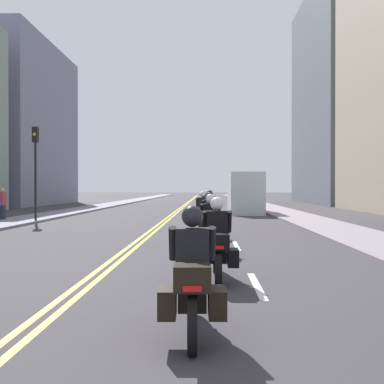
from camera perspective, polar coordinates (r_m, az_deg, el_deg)
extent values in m
plane|color=#373438|center=(48.80, -0.86, -1.58)|extent=(264.00, 264.00, 0.00)
cube|color=gray|center=(49.73, -9.63, -1.48)|extent=(2.65, 144.00, 0.12)
cube|color=gray|center=(49.04, 8.03, -1.50)|extent=(2.65, 144.00, 0.12)
cube|color=yellow|center=(48.81, -1.00, -1.57)|extent=(0.12, 132.00, 0.01)
cube|color=yellow|center=(48.80, -0.72, -1.57)|extent=(0.12, 132.00, 0.01)
cube|color=silver|center=(8.95, 7.69, -10.94)|extent=(0.14, 2.40, 0.01)
cube|color=silver|center=(14.85, 5.28, -6.35)|extent=(0.14, 2.40, 0.01)
cube|color=silver|center=(20.82, 4.26, -4.38)|extent=(0.14, 2.40, 0.01)
cube|color=silver|center=(26.79, 3.70, -3.29)|extent=(0.14, 2.40, 0.01)
cube|color=silver|center=(32.78, 3.34, -2.59)|extent=(0.14, 2.40, 0.01)
cube|color=silver|center=(38.77, 3.09, -2.11)|extent=(0.14, 2.40, 0.01)
cube|color=silver|center=(44.76, 2.91, -1.76)|extent=(0.14, 2.40, 0.01)
cube|color=silver|center=(50.76, 2.78, -1.49)|extent=(0.14, 2.40, 0.01)
cube|color=silver|center=(56.76, 2.67, -1.28)|extent=(0.14, 2.40, 0.01)
cube|color=gray|center=(54.22, -20.87, 7.45)|extent=(9.47, 18.32, 16.72)
cube|color=slate|center=(58.17, 18.08, 10.67)|extent=(9.14, 20.35, 24.13)
cylinder|color=black|center=(6.70, 0.03, -12.18)|extent=(0.12, 0.62, 0.61)
cylinder|color=black|center=(5.29, 0.03, -15.64)|extent=(0.12, 0.62, 0.61)
cube|color=silver|center=(6.63, 0.03, -9.42)|extent=(0.15, 0.32, 0.04)
cube|color=black|center=(5.93, 0.03, -11.08)|extent=(0.35, 1.11, 0.40)
cube|color=black|center=(5.24, 0.03, -10.16)|extent=(0.41, 0.37, 0.28)
cube|color=red|center=(5.07, 0.03, -11.45)|extent=(0.20, 0.04, 0.06)
cube|color=black|center=(5.53, -2.95, -12.99)|extent=(0.21, 0.45, 0.32)
cube|color=black|center=(5.53, 3.01, -12.99)|extent=(0.21, 0.45, 0.32)
cube|color=#B2C1CC|center=(6.32, 0.03, -6.86)|extent=(0.36, 0.13, 0.36)
cube|color=black|center=(5.80, 0.03, -6.80)|extent=(0.41, 0.27, 0.50)
cylinder|color=black|center=(5.95, -2.30, -6.14)|extent=(0.11, 0.28, 0.45)
cylinder|color=black|center=(5.95, 2.35, -6.14)|extent=(0.11, 0.28, 0.45)
sphere|color=black|center=(5.80, 0.03, -2.92)|extent=(0.26, 0.26, 0.26)
cylinder|color=black|center=(10.17, 2.86, -7.78)|extent=(0.12, 0.63, 0.62)
cylinder|color=black|center=(8.62, 3.14, -9.28)|extent=(0.12, 0.63, 0.62)
cube|color=silver|center=(10.13, 2.86, -5.92)|extent=(0.14, 0.32, 0.04)
cube|color=black|center=(9.36, 2.99, -6.78)|extent=(0.33, 1.20, 0.40)
cube|color=black|center=(8.63, 3.12, -5.92)|extent=(0.40, 0.36, 0.28)
cube|color=red|center=(8.45, 3.16, -6.60)|extent=(0.20, 0.03, 0.06)
cube|color=black|center=(8.90, 1.26, -7.80)|extent=(0.20, 0.44, 0.32)
cube|color=black|center=(8.92, 4.89, -7.79)|extent=(0.20, 0.44, 0.32)
cube|color=#B2C1CC|center=(9.82, 2.91, -4.20)|extent=(0.36, 0.12, 0.36)
cube|color=black|center=(9.26, 3.00, -3.93)|extent=(0.40, 0.26, 0.54)
cylinder|color=black|center=(9.40, 1.51, -3.55)|extent=(0.10, 0.28, 0.45)
cylinder|color=black|center=(9.41, 4.44, -3.55)|extent=(0.10, 0.28, 0.45)
sphere|color=white|center=(9.27, 3.00, -1.38)|extent=(0.26, 0.26, 0.26)
cylinder|color=black|center=(14.04, 2.09, -5.47)|extent=(0.14, 0.64, 0.63)
cylinder|color=black|center=(12.47, 2.35, -6.22)|extent=(0.14, 0.64, 0.63)
cube|color=silver|center=(14.01, 2.09, -4.10)|extent=(0.15, 0.32, 0.04)
cube|color=black|center=(13.23, 2.21, -4.62)|extent=(0.36, 1.21, 0.40)
cube|color=black|center=(12.50, 2.33, -3.91)|extent=(0.41, 0.37, 0.28)
cube|color=red|center=(12.32, 2.37, -4.34)|extent=(0.20, 0.04, 0.06)
cube|color=black|center=(12.76, 1.03, -5.26)|extent=(0.21, 0.45, 0.32)
cube|color=black|center=(12.78, 3.55, -5.25)|extent=(0.21, 0.45, 0.32)
cube|color=#B2C1CC|center=(13.71, 2.13, -2.85)|extent=(0.36, 0.13, 0.36)
cube|color=black|center=(13.15, 2.22, -2.59)|extent=(0.41, 0.27, 0.55)
cylinder|color=black|center=(13.29, 1.16, -2.34)|extent=(0.11, 0.28, 0.45)
cylinder|color=black|center=(13.30, 3.23, -2.33)|extent=(0.11, 0.28, 0.45)
sphere|color=white|center=(13.16, 2.22, -0.78)|extent=(0.26, 0.26, 0.26)
cylinder|color=black|center=(18.05, 2.29, -4.16)|extent=(0.15, 0.63, 0.62)
cylinder|color=black|center=(16.55, 2.03, -4.58)|extent=(0.15, 0.63, 0.62)
cube|color=silver|center=(18.02, 2.29, -3.11)|extent=(0.16, 0.33, 0.04)
cube|color=black|center=(17.28, 2.17, -3.44)|extent=(0.39, 1.16, 0.40)
cube|color=black|center=(16.59, 2.04, -2.84)|extent=(0.42, 0.38, 0.28)
cube|color=red|center=(16.40, 2.01, -3.16)|extent=(0.20, 0.04, 0.06)
cube|color=black|center=(16.85, 1.13, -3.88)|extent=(0.23, 0.45, 0.32)
cube|color=black|center=(16.82, 3.04, -3.89)|extent=(0.23, 0.45, 0.32)
cube|color=#B2C1CC|center=(17.74, 2.25, -2.10)|extent=(0.37, 0.14, 0.36)
cube|color=black|center=(17.20, 2.16, -1.84)|extent=(0.41, 0.28, 0.57)
cylinder|color=black|center=(17.36, 1.39, -1.66)|extent=(0.12, 0.29, 0.45)
cylinder|color=black|center=(17.34, 2.98, -1.66)|extent=(0.12, 0.29, 0.45)
sphere|color=black|center=(17.22, 2.16, -0.43)|extent=(0.26, 0.26, 0.26)
cylinder|color=black|center=(21.88, 1.31, -3.33)|extent=(0.14, 0.63, 0.63)
cylinder|color=black|center=(20.28, 1.18, -3.63)|extent=(0.14, 0.63, 0.63)
cube|color=silver|center=(21.86, 1.31, -2.46)|extent=(0.15, 0.32, 0.04)
cube|color=black|center=(21.06, 1.25, -2.72)|extent=(0.35, 1.22, 0.40)
cube|color=black|center=(20.33, 1.18, -2.21)|extent=(0.41, 0.37, 0.28)
cube|color=red|center=(20.15, 1.17, -2.46)|extent=(0.20, 0.03, 0.06)
cube|color=black|center=(20.60, 0.43, -3.07)|extent=(0.21, 0.44, 0.32)
cube|color=black|center=(20.58, 1.99, -3.07)|extent=(0.21, 0.44, 0.32)
cube|color=#B2C1CC|center=(21.56, 1.29, -1.63)|extent=(0.36, 0.13, 0.36)
cube|color=black|center=(20.99, 1.24, -1.41)|extent=(0.41, 0.27, 0.56)
cylinder|color=black|center=(21.15, 0.61, -1.26)|extent=(0.11, 0.28, 0.45)
cylinder|color=black|center=(21.13, 1.91, -1.27)|extent=(0.11, 0.28, 0.45)
sphere|color=white|center=(21.01, 1.25, -0.27)|extent=(0.26, 0.26, 0.26)
cylinder|color=black|center=(25.35, 2.05, -2.79)|extent=(0.16, 0.64, 0.64)
cylinder|color=black|center=(23.81, 2.25, -3.01)|extent=(0.16, 0.64, 0.64)
cube|color=silver|center=(25.34, 2.05, -2.03)|extent=(0.16, 0.33, 0.04)
cube|color=black|center=(24.57, 2.15, -2.25)|extent=(0.38, 1.19, 0.40)
cube|color=black|center=(23.87, 2.24, -1.80)|extent=(0.42, 0.38, 0.28)
cube|color=red|center=(23.68, 2.27, -2.01)|extent=(0.20, 0.04, 0.06)
cube|color=black|center=(24.10, 1.55, -2.54)|extent=(0.22, 0.45, 0.32)
cube|color=black|center=(24.13, 2.88, -2.53)|extent=(0.22, 0.45, 0.32)
cube|color=#B2C1CC|center=(25.05, 2.09, -1.32)|extent=(0.37, 0.14, 0.36)
cube|color=black|center=(24.50, 2.16, -1.09)|extent=(0.41, 0.28, 0.59)
cylinder|color=black|center=(24.64, 1.58, -0.97)|extent=(0.11, 0.29, 0.45)
cylinder|color=black|center=(24.66, 2.69, -0.96)|extent=(0.11, 0.29, 0.45)
sphere|color=black|center=(24.52, 2.15, -0.07)|extent=(0.26, 0.26, 0.26)
cylinder|color=black|center=(29.62, 1.80, -2.29)|extent=(0.14, 0.67, 0.66)
cylinder|color=black|center=(27.98, 1.71, -2.45)|extent=(0.14, 0.67, 0.66)
cube|color=silver|center=(29.60, 1.80, -1.61)|extent=(0.15, 0.32, 0.04)
cube|color=black|center=(28.79, 1.76, -1.81)|extent=(0.35, 1.25, 0.40)
cube|color=black|center=(28.04, 1.72, -1.43)|extent=(0.41, 0.37, 0.28)
cube|color=red|center=(27.86, 1.71, -1.60)|extent=(0.20, 0.04, 0.06)
cube|color=black|center=(28.31, 1.17, -2.06)|extent=(0.21, 0.45, 0.32)
cube|color=black|center=(28.30, 2.30, -2.06)|extent=(0.21, 0.45, 0.32)
cube|color=#B2C1CC|center=(29.30, 1.79, -1.03)|extent=(0.36, 0.13, 0.36)
cube|color=black|center=(28.72, 1.76, -0.88)|extent=(0.41, 0.27, 0.54)
cylinder|color=black|center=(28.88, 1.29, -0.77)|extent=(0.11, 0.28, 0.45)
cylinder|color=black|center=(28.87, 2.24, -0.77)|extent=(0.11, 0.28, 0.45)
sphere|color=white|center=(28.75, 1.76, -0.06)|extent=(0.26, 0.26, 0.26)
cylinder|color=black|center=(26.13, -18.12, 1.17)|extent=(0.12, 0.12, 4.19)
cube|color=black|center=(26.27, -18.14, 6.51)|extent=(0.28, 0.28, 0.80)
sphere|color=yellow|center=(26.13, -18.25, 6.54)|extent=(0.18, 0.18, 0.18)
cube|color=#252D38|center=(27.04, -21.62, -2.39)|extent=(0.24, 0.31, 0.86)
cube|color=#B1383F|center=(27.01, -21.63, -0.75)|extent=(0.28, 0.39, 0.68)
sphere|color=tan|center=(27.00, -21.63, 0.22)|extent=(0.22, 0.22, 0.22)
cube|color=#3155AE|center=(26.83, -21.88, -1.28)|extent=(0.12, 0.17, 0.24)
cube|color=silver|center=(35.95, 5.96, -0.58)|extent=(2.00, 1.80, 2.20)
cube|color=silver|center=(32.95, 6.34, -0.15)|extent=(2.20, 5.20, 2.80)
cylinder|color=black|center=(35.57, 6.01, -1.63)|extent=(2.00, 0.90, 0.90)
cylinder|color=black|center=(31.38, 6.58, -1.92)|extent=(2.00, 0.90, 0.90)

